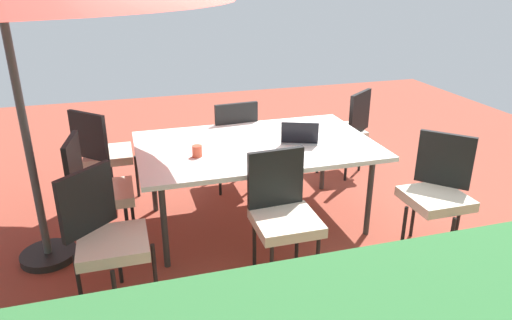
# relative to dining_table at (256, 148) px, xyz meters

# --- Properties ---
(ground_plane) EXTENTS (10.00, 10.00, 0.02)m
(ground_plane) POSITION_rel_dining_table_xyz_m (0.00, 0.00, -0.74)
(ground_plane) COLOR brown
(dining_table) EXTENTS (2.06, 1.28, 0.78)m
(dining_table) POSITION_rel_dining_table_xyz_m (0.00, 0.00, 0.00)
(dining_table) COLOR silver
(dining_table) RESTS_ON ground_plane
(chair_south) EXTENTS (0.46, 0.47, 0.98)m
(chair_south) POSITION_rel_dining_table_xyz_m (0.03, -0.78, -0.18)
(chair_south) COLOR beige
(chair_south) RESTS_ON ground_plane
(chair_southeast) EXTENTS (0.59, 0.59, 0.98)m
(chair_southeast) POSITION_rel_dining_table_xyz_m (1.32, -0.81, -0.18)
(chair_southeast) COLOR beige
(chair_southeast) RESTS_ON ground_plane
(chair_east) EXTENTS (0.49, 0.48, 0.98)m
(chair_east) POSITION_rel_dining_table_xyz_m (1.37, 0.04, -0.18)
(chair_east) COLOR beige
(chair_east) RESTS_ON ground_plane
(chair_southwest) EXTENTS (0.58, 0.58, 0.98)m
(chair_southwest) POSITION_rel_dining_table_xyz_m (-1.29, -0.81, -0.18)
(chair_southwest) COLOR beige
(chair_southwest) RESTS_ON ground_plane
(chair_north) EXTENTS (0.46, 0.47, 0.98)m
(chair_north) POSITION_rel_dining_table_xyz_m (0.04, 0.85, -0.18)
(chair_north) COLOR beige
(chair_north) RESTS_ON ground_plane
(chair_northeast) EXTENTS (0.59, 0.59, 0.98)m
(chair_northeast) POSITION_rel_dining_table_xyz_m (1.30, 0.82, -0.18)
(chair_northeast) COLOR beige
(chair_northeast) RESTS_ON ground_plane
(chair_northwest) EXTENTS (0.59, 0.59, 0.98)m
(chair_northwest) POSITION_rel_dining_table_xyz_m (-1.29, 0.85, -0.18)
(chair_northwest) COLOR beige
(chair_northwest) RESTS_ON ground_plane
(laptop) EXTENTS (0.39, 0.35, 0.21)m
(laptop) POSITION_rel_dining_table_xyz_m (-0.37, 0.09, 0.09)
(laptop) COLOR gray
(laptop) RESTS_ON dining_table
(cup) EXTENTS (0.08, 0.08, 0.09)m
(cup) POSITION_rel_dining_table_xyz_m (0.55, 0.16, 0.09)
(cup) COLOR #CC4C33
(cup) RESTS_ON dining_table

